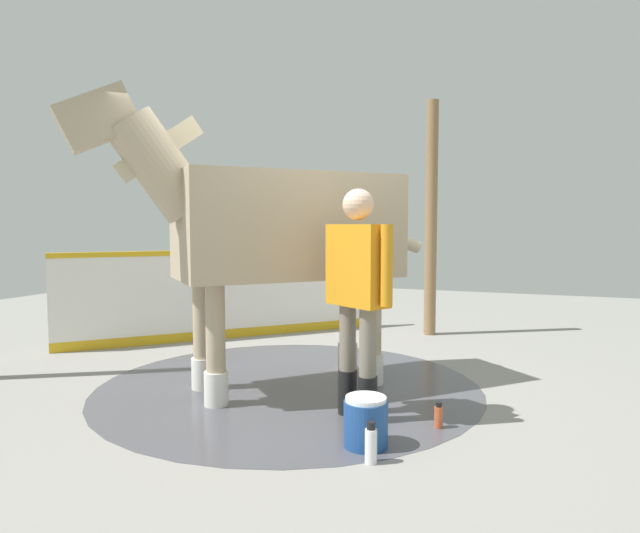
% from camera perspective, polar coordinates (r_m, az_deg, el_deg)
% --- Properties ---
extents(ground_plane, '(16.00, 16.00, 0.02)m').
position_cam_1_polar(ground_plane, '(5.23, -0.79, -12.38)').
color(ground_plane, gray).
extents(wet_patch, '(3.52, 3.52, 0.00)m').
position_cam_1_polar(wet_patch, '(5.24, -3.23, -12.22)').
color(wet_patch, '#4C4C54').
rests_on(wet_patch, ground).
extents(barrier_wall, '(2.99, 2.98, 1.17)m').
position_cam_1_polar(barrier_wall, '(7.36, -10.01, -3.16)').
color(barrier_wall, white).
rests_on(barrier_wall, ground).
extents(roof_post_far, '(0.16, 0.16, 3.14)m').
position_cam_1_polar(roof_post_far, '(7.59, 11.41, 4.83)').
color(roof_post_far, olive).
rests_on(roof_post_far, ground).
extents(horse, '(2.51, 2.50, 2.60)m').
position_cam_1_polar(horse, '(4.98, -4.62, 3.97)').
color(horse, tan).
rests_on(horse, ground).
extents(handler, '(0.45, 0.61, 1.76)m').
position_cam_1_polar(handler, '(4.22, 3.92, -1.98)').
color(handler, black).
rests_on(handler, ground).
extents(wash_bucket, '(0.30, 0.30, 0.34)m').
position_cam_1_polar(wash_bucket, '(3.87, 4.75, -15.70)').
color(wash_bucket, '#1E478C').
rests_on(wash_bucket, ground).
extents(bottle_shampoo, '(0.08, 0.08, 0.27)m').
position_cam_1_polar(bottle_shampoo, '(3.64, 5.28, -17.81)').
color(bottle_shampoo, white).
rests_on(bottle_shampoo, ground).
extents(bottle_spray, '(0.06, 0.06, 0.19)m').
position_cam_1_polar(bottle_spray, '(4.29, 12.15, -14.88)').
color(bottle_spray, '#CC5933').
rests_on(bottle_spray, ground).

